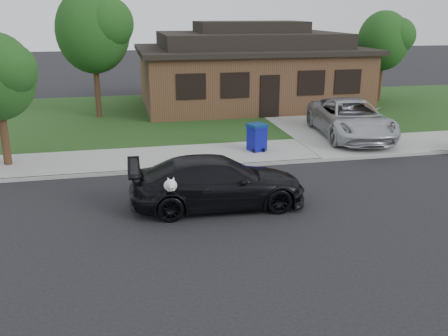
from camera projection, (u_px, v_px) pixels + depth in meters
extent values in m
plane|color=black|center=(248.00, 203.00, 14.51)|extent=(120.00, 120.00, 0.00)
cube|color=gray|center=(215.00, 155.00, 19.15)|extent=(60.00, 3.00, 0.12)
cube|color=gray|center=(223.00, 166.00, 17.75)|extent=(60.00, 0.12, 0.12)
cube|color=#193814|center=(186.00, 114.00, 26.60)|extent=(60.00, 13.00, 0.13)
cube|color=gray|center=(313.00, 121.00, 25.01)|extent=(4.50, 13.00, 0.14)
imported|color=black|center=(218.00, 182.00, 14.10)|extent=(5.03, 2.14, 1.44)
ellipsoid|color=white|center=(170.00, 185.00, 12.86)|extent=(0.34, 0.40, 0.30)
sphere|color=white|center=(171.00, 185.00, 12.61)|extent=(0.26, 0.26, 0.26)
cube|color=white|center=(172.00, 188.00, 12.51)|extent=(0.09, 0.12, 0.08)
sphere|color=black|center=(172.00, 189.00, 12.45)|extent=(0.04, 0.04, 0.04)
cone|color=white|center=(168.00, 179.00, 12.60)|extent=(0.11, 0.11, 0.14)
cone|color=white|center=(174.00, 179.00, 12.63)|extent=(0.11, 0.11, 0.14)
imported|color=#B3B5BA|center=(351.00, 118.00, 21.39)|extent=(3.27, 5.97, 1.59)
cube|color=#0B0F80|center=(257.00, 138.00, 19.41)|extent=(0.75, 0.75, 0.95)
cube|color=navy|center=(257.00, 125.00, 19.25)|extent=(0.82, 0.82, 0.11)
cylinder|color=black|center=(253.00, 151.00, 19.22)|extent=(0.10, 0.16, 0.15)
cylinder|color=black|center=(264.00, 150.00, 19.31)|extent=(0.10, 0.16, 0.15)
cube|color=#422B1C|center=(249.00, 78.00, 28.80)|extent=(12.00, 8.00, 3.00)
cube|color=black|center=(250.00, 49.00, 28.31)|extent=(12.60, 8.60, 0.25)
cube|color=black|center=(250.00, 40.00, 28.15)|extent=(10.00, 6.50, 0.80)
cube|color=black|center=(250.00, 27.00, 27.94)|extent=(6.00, 3.50, 0.60)
cube|color=black|center=(270.00, 96.00, 25.16)|extent=(1.00, 0.06, 2.10)
cube|color=black|center=(191.00, 87.00, 24.18)|extent=(1.30, 0.05, 1.10)
cube|color=black|center=(235.00, 85.00, 24.62)|extent=(1.30, 0.05, 1.10)
cube|color=black|center=(311.00, 83.00, 25.43)|extent=(1.30, 0.05, 1.10)
cube|color=black|center=(348.00, 82.00, 25.83)|extent=(1.30, 0.05, 1.10)
cylinder|color=#332114|center=(98.00, 93.00, 25.31)|extent=(0.28, 0.28, 2.48)
ellipsoid|color=#143811|center=(93.00, 31.00, 24.39)|extent=(3.60, 3.60, 4.14)
sphere|color=#26591E|center=(107.00, 23.00, 23.92)|extent=(2.52, 2.52, 2.52)
cylinder|color=#332114|center=(379.00, 84.00, 30.08)|extent=(0.28, 0.28, 2.03)
ellipsoid|color=#143811|center=(383.00, 41.00, 29.32)|extent=(3.00, 3.00, 3.45)
sphere|color=#26591E|center=(397.00, 36.00, 28.94)|extent=(2.10, 2.10, 2.10)
cylinder|color=#332114|center=(5.00, 140.00, 17.54)|extent=(0.28, 0.28, 1.80)
sphere|color=#26591E|center=(10.00, 70.00, 16.54)|extent=(1.82, 1.82, 1.82)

